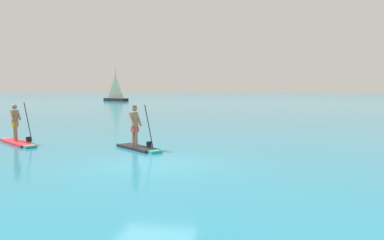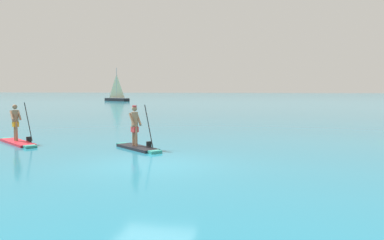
# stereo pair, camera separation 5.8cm
# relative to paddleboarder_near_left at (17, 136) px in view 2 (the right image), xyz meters

# --- Properties ---
(ground) EXTENTS (440.00, 440.00, 0.00)m
(ground) POSITION_rel_paddleboarder_near_left_xyz_m (7.19, -3.21, -0.33)
(ground) COLOR teal
(paddleboarder_near_left) EXTENTS (3.13, 2.50, 1.81)m
(paddleboarder_near_left) POSITION_rel_paddleboarder_near_left_xyz_m (0.00, 0.00, 0.00)
(paddleboarder_near_left) COLOR red
(paddleboarder_near_left) RESTS_ON ground
(paddleboarder_mid_center) EXTENTS (2.46, 2.16, 1.78)m
(paddleboarder_mid_center) POSITION_rel_paddleboarder_near_left_xyz_m (5.64, -0.37, 0.05)
(paddleboarder_mid_center) COLOR black
(paddleboarder_mid_center) RESTS_ON ground
(sailboat_left_horizon) EXTENTS (5.88, 4.09, 6.50)m
(sailboat_left_horizon) POSITION_rel_paddleboarder_near_left_xyz_m (-19.23, 56.18, 0.45)
(sailboat_left_horizon) COLOR black
(sailboat_left_horizon) RESTS_ON ground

